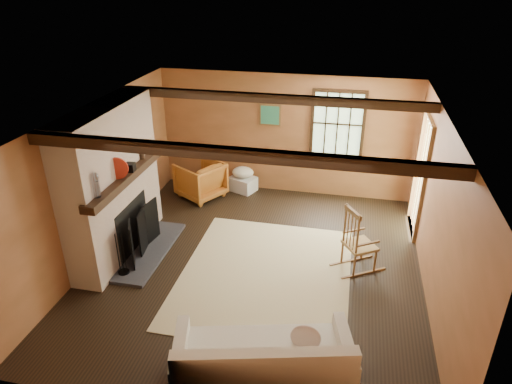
% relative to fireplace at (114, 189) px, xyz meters
% --- Properties ---
extents(ground, '(5.50, 5.50, 0.00)m').
position_rel_fireplace_xyz_m(ground, '(2.23, 0.00, -1.10)').
color(ground, black).
rests_on(ground, ground).
extents(room_envelope, '(5.02, 5.52, 2.44)m').
position_rel_fireplace_xyz_m(room_envelope, '(2.45, 0.26, 0.53)').
color(room_envelope, '#A8633B').
rests_on(room_envelope, ground).
extents(fireplace, '(1.02, 2.30, 2.40)m').
position_rel_fireplace_xyz_m(fireplace, '(0.00, 0.00, 0.00)').
color(fireplace, brown).
rests_on(fireplace, ground).
extents(rug, '(2.50, 3.00, 0.01)m').
position_rel_fireplace_xyz_m(rug, '(2.43, -0.20, -1.10)').
color(rug, '#C9AE86').
rests_on(rug, ground).
extents(rocking_chair, '(0.86, 0.74, 1.06)m').
position_rel_fireplace_xyz_m(rocking_chair, '(3.74, 0.27, -0.66)').
color(rocking_chair, tan).
rests_on(rocking_chair, ground).
extents(sofa, '(2.07, 1.29, 0.78)m').
position_rel_fireplace_xyz_m(sofa, '(2.80, -2.16, -0.83)').
color(sofa, white).
rests_on(sofa, ground).
extents(firewood_pile, '(0.63, 0.11, 0.23)m').
position_rel_fireplace_xyz_m(firewood_pile, '(0.32, 2.60, -0.99)').
color(firewood_pile, brown).
rests_on(firewood_pile, ground).
extents(laundry_basket, '(0.61, 0.54, 0.30)m').
position_rel_fireplace_xyz_m(laundry_basket, '(1.41, 2.55, -0.95)').
color(laundry_basket, silver).
rests_on(laundry_basket, ground).
extents(basket_pillow, '(0.48, 0.40, 0.22)m').
position_rel_fireplace_xyz_m(basket_pillow, '(1.41, 2.55, -0.69)').
color(basket_pillow, white).
rests_on(basket_pillow, laundry_basket).
extents(armchair, '(1.10, 1.09, 0.74)m').
position_rel_fireplace_xyz_m(armchair, '(0.65, 2.11, -0.73)').
color(armchair, '#BF6026').
rests_on(armchair, ground).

